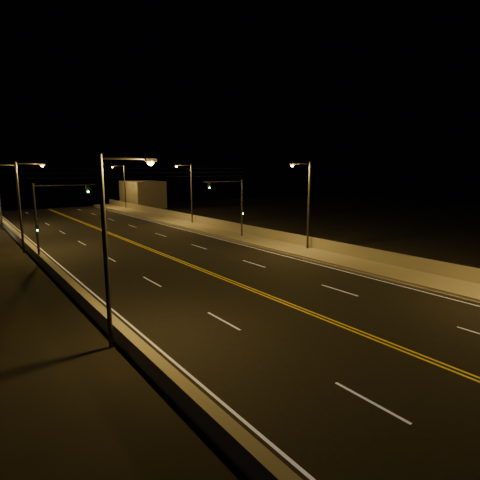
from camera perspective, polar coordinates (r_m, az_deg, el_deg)
ground at (r=18.19m, az=30.87°, el=-16.74°), size 160.00×160.00×0.00m
road at (r=31.11m, az=-5.17°, el=-4.37°), size 18.00×120.00×0.02m
sidewalk at (r=37.59m, az=9.12°, el=-1.70°), size 3.60×120.00×0.30m
curb at (r=36.34m, az=7.02°, el=-2.18°), size 0.14×120.00×0.15m
parapet_wall at (r=38.64m, az=10.88°, el=-0.45°), size 0.30×120.00×1.00m
jersey_barrier at (r=27.55m, az=-22.82°, el=-6.25°), size 0.45×120.00×0.78m
distant_building_right at (r=84.18m, az=-13.71°, el=6.36°), size 6.00×10.00×5.26m
parapet_rail at (r=38.54m, az=10.90°, el=0.32°), size 0.06×120.00×0.06m
lane_markings at (r=31.05m, az=-5.10°, el=-4.38°), size 17.32×116.00×0.00m
streetlight_1 at (r=37.84m, az=9.44°, el=5.60°), size 2.55×0.28×8.37m
streetlight_2 at (r=55.83m, az=-7.19°, el=7.09°), size 2.55×0.28×8.37m
streetlight_3 at (r=79.39m, az=-16.28°, el=7.65°), size 2.55×0.28×8.37m
streetlight_4 at (r=17.91m, az=-17.78°, el=0.30°), size 2.55×0.28×8.37m
streetlight_5 at (r=42.03m, az=-28.51°, el=4.96°), size 2.55×0.28×8.37m
streetlight_6 at (r=59.70m, az=-30.83°, el=5.94°), size 2.55×0.28×8.37m
traffic_signal_right at (r=44.21m, az=-0.74°, el=5.40°), size 5.11×0.31×6.60m
traffic_signal_left at (r=36.77m, az=-25.62°, el=3.44°), size 5.11×0.31×6.60m
overhead_wires at (r=38.60m, az=-12.68°, el=9.33°), size 22.00×0.03×0.83m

